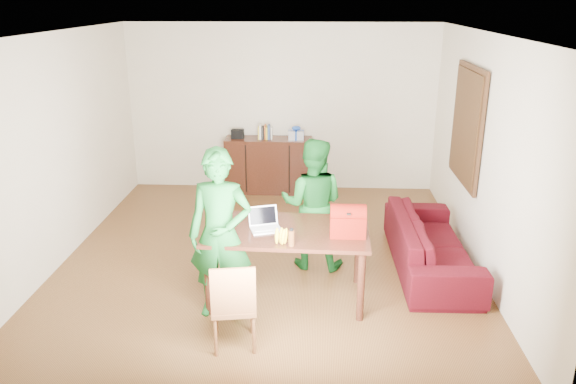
# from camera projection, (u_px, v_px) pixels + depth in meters

# --- Properties ---
(room) EXTENTS (5.20, 5.70, 2.90)m
(room) POSITION_uv_depth(u_px,v_px,m) (269.00, 153.00, 6.68)
(room) COLOR #4A2912
(room) RESTS_ON ground
(table) EXTENTS (1.72, 1.00, 0.79)m
(table) POSITION_uv_depth(u_px,v_px,m) (287.00, 238.00, 5.85)
(table) COLOR black
(table) RESTS_ON ground
(chair) EXTENTS (0.45, 0.44, 0.88)m
(chair) POSITION_uv_depth(u_px,v_px,m) (234.00, 321.00, 5.15)
(chair) COLOR brown
(chair) RESTS_ON ground
(person_near) EXTENTS (0.66, 0.45, 1.74)m
(person_near) POSITION_uv_depth(u_px,v_px,m) (220.00, 235.00, 5.49)
(person_near) COLOR #145A1F
(person_near) RESTS_ON ground
(person_far) EXTENTS (0.84, 0.70, 1.57)m
(person_far) POSITION_uv_depth(u_px,v_px,m) (312.00, 204.00, 6.55)
(person_far) COLOR #145B1E
(person_far) RESTS_ON ground
(laptop) EXTENTS (0.36, 0.30, 0.22)m
(laptop) POSITION_uv_depth(u_px,v_px,m) (266.00, 226.00, 5.78)
(laptop) COLOR white
(laptop) RESTS_ON table
(bananas) EXTENTS (0.20, 0.16, 0.06)m
(bananas) POSITION_uv_depth(u_px,v_px,m) (281.00, 241.00, 5.47)
(bananas) COLOR gold
(bananas) RESTS_ON table
(bottle) EXTENTS (0.07, 0.07, 0.18)m
(bottle) POSITION_uv_depth(u_px,v_px,m) (291.00, 237.00, 5.41)
(bottle) COLOR #603215
(bottle) RESTS_ON table
(red_bag) EXTENTS (0.36, 0.21, 0.26)m
(red_bag) POSITION_uv_depth(u_px,v_px,m) (348.00, 224.00, 5.63)
(red_bag) COLOR maroon
(red_bag) RESTS_ON table
(sofa) EXTENTS (0.86, 2.13, 0.62)m
(sofa) POSITION_uv_depth(u_px,v_px,m) (431.00, 243.00, 6.65)
(sofa) COLOR #400A08
(sofa) RESTS_ON ground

